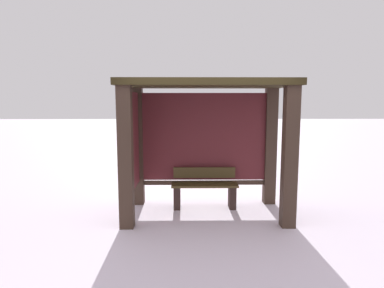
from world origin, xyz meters
The scene contains 3 objects.
ground_plane centered at (0.00, 0.00, 0.00)m, with size 60.00×60.00×0.00m, color white.
bus_shelter centered at (-0.09, 0.17, 1.61)m, with size 2.88×1.56×2.34m.
bench_left_inside centered at (0.00, 0.34, 0.35)m, with size 1.23×0.35×0.75m.
Camera 1 is at (-0.32, -5.71, 2.01)m, focal length 31.09 mm.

